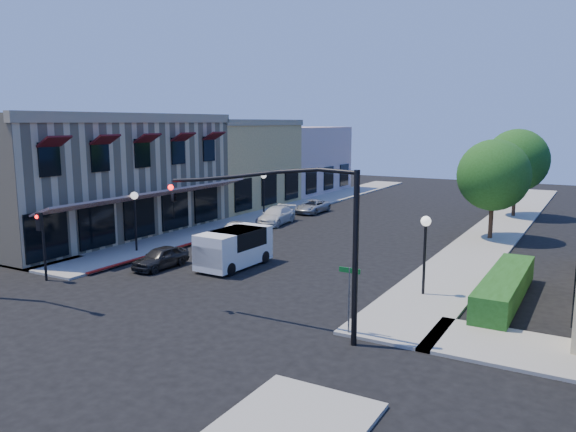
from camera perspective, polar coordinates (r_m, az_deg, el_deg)
The scene contains 22 objects.
ground at distance 22.84m, azimuth -14.00°, elevation -10.03°, with size 120.00×120.00×0.00m, color black.
sidewalk_left at distance 49.23m, azimuth 0.39°, elevation 0.79°, with size 3.50×50.00×0.12m, color #99968B.
sidewalk_right at distance 43.54m, azimuth 20.90°, elevation -0.99°, with size 3.50×50.00×0.12m, color #99968B.
curb_red_strip at distance 32.99m, azimuth -13.13°, elevation -3.93°, with size 0.25×10.00×0.06m, color maroon.
corner_brick_building at distance 40.52m, azimuth -19.38°, elevation 3.99°, with size 11.77×18.20×8.10m.
yellow_stucco_building at distance 51.62m, azimuth -6.74°, elevation 5.31°, with size 10.00×12.00×7.60m, color tan.
pink_stucco_building at distance 61.68m, azimuth -0.08°, elevation 5.77°, with size 10.00×12.00×7.00m, color beige.
hedge at distance 25.78m, azimuth 21.08°, elevation -8.12°, with size 1.40×8.00×1.10m, color #1C4915.
street_tree_a at distance 38.10m, azimuth 20.16°, elevation 3.91°, with size 4.56×4.56×6.48m.
street_tree_b at distance 47.93m, azimuth 22.22°, elevation 5.25°, with size 4.94×4.94×7.02m.
signal_mast_arm at distance 19.57m, azimuth 1.13°, elevation -0.62°, with size 8.01×0.39×6.00m.
secondary_signal at distance 29.03m, azimuth -23.77°, elevation -1.64°, with size 0.28×0.42×3.32m.
street_name_sign at distance 20.05m, azimuth 6.25°, elevation -7.45°, with size 0.80×0.06×2.50m.
lamppost_left_near at distance 33.57m, azimuth -15.31°, elevation 0.97°, with size 0.44×0.44×3.57m.
lamppost_left_far at distance 44.49m, azimuth -2.49°, elevation 3.32°, with size 0.44×0.44×3.57m.
lamppost_right_near at distance 24.80m, azimuth 13.78°, elevation -1.91°, with size 0.44×0.44×3.57m.
lamppost_right_far at distance 40.26m, azimuth 20.11°, elevation 2.10°, with size 0.44×0.44×3.57m.
white_van at distance 29.49m, azimuth -5.55°, elevation -3.05°, with size 2.10×4.50×1.97m.
parked_car_a at distance 30.04m, azimuth -12.80°, elevation -4.13°, with size 1.34×3.32×1.13m, color black.
parked_car_b at distance 35.36m, azimuth -5.15°, elevation -1.77°, with size 1.34×3.83×1.26m, color #AFB1B4.
parked_car_c at distance 41.91m, azimuth -1.24°, elevation 0.04°, with size 1.76×4.33×1.26m, color silver.
parked_car_d at distance 47.09m, azimuth 2.50°, elevation 0.98°, with size 1.80×3.90×1.08m, color #A3A5A8.
Camera 1 is at (15.06, -15.43, 7.53)m, focal length 35.00 mm.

